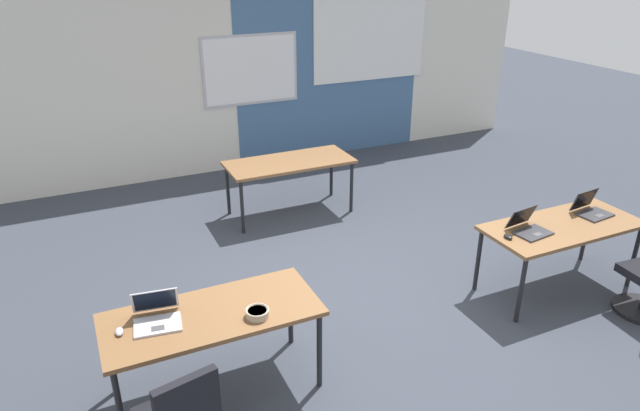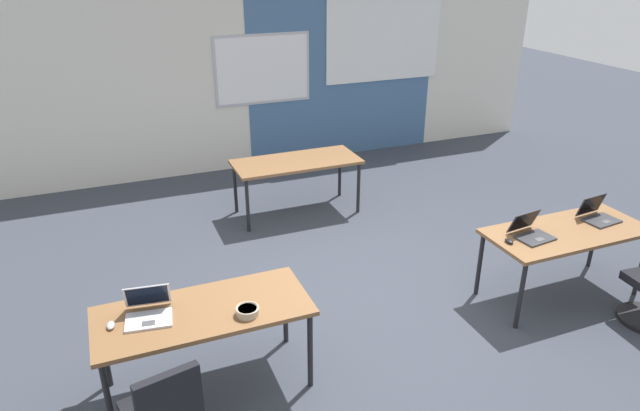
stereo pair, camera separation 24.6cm
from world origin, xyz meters
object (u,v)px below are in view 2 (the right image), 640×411
mouse_near_right_inner (509,241)px  snack_bowl (247,310)px  laptop_near_right_inner (531,232)px  mouse_near_left_end (111,325)px  laptop_near_left_end (148,311)px  desk_far_center (296,165)px  laptop_near_right_end (598,215)px  desk_near_left (204,316)px  desk_near_right (567,235)px

mouse_near_right_inner → snack_bowl: size_ratio=0.57×
laptop_near_right_inner → mouse_near_left_end: size_ratio=3.46×
laptop_near_left_end → mouse_near_left_end: 0.27m
desk_far_center → mouse_near_right_inner: size_ratio=15.87×
laptop_near_right_end → snack_bowl: laptop_near_right_end is taller
desk_near_left → laptop_near_right_end: size_ratio=4.46×
desk_near_left → desk_far_center: 3.30m
mouse_near_left_end → snack_bowl: 0.97m
laptop_near_right_end → mouse_near_left_end: size_ratio=3.38×
snack_bowl → desk_near_left: bearing=147.6°
mouse_near_right_inner → mouse_near_left_end: size_ratio=0.95×
desk_near_left → laptop_near_left_end: 0.40m
desk_far_center → desk_near_left: bearing=-122.0°
desk_near_left → desk_near_right: same height
laptop_near_right_end → snack_bowl: (-3.65, -0.26, -0.01)m
laptop_near_right_inner → mouse_near_right_inner: size_ratio=3.64×
laptop_near_right_end → mouse_near_left_end: bearing=174.6°
desk_near_right → laptop_near_right_inner: (-0.42, 0.03, 0.11)m
mouse_near_right_inner → mouse_near_left_end: (-3.46, 0.03, 0.00)m
mouse_near_left_end → mouse_near_right_inner: bearing=-0.5°
desk_near_left → desk_near_right: (3.50, 0.00, 0.00)m
snack_bowl → mouse_near_left_end: bearing=167.2°
desk_near_left → mouse_near_left_end: 0.65m
mouse_near_right_inner → laptop_near_right_end: size_ratio=0.28×
laptop_near_right_end → snack_bowl: bearing=178.0°
laptop_near_right_end → mouse_near_left_end: (-4.59, -0.04, -0.03)m
mouse_near_right_inner → laptop_near_left_end: laptop_near_left_end is taller
desk_near_left → snack_bowl: size_ratio=9.01×
desk_far_center → mouse_near_left_end: bearing=-130.9°
mouse_near_left_end → laptop_near_left_end: bearing=6.0°
desk_far_center → desk_near_right: bearing=-58.0°
desk_near_right → snack_bowl: 3.21m
desk_near_right → laptop_near_right_inner: laptop_near_right_inner is taller
desk_near_right → laptop_near_left_end: 3.89m
desk_far_center → laptop_near_right_inner: bearing=-64.5°
laptop_near_right_end → desk_far_center: bearing=122.7°
mouse_near_right_inner → laptop_near_right_end: (1.13, 0.07, 0.03)m
desk_near_left → mouse_near_right_inner: mouse_near_right_inner is taller
laptop_near_right_inner → laptop_near_left_end: size_ratio=0.99×
desk_near_right → desk_far_center: 3.30m
laptop_near_right_end → mouse_near_left_end: laptop_near_right_end is taller
desk_near_right → laptop_near_left_end: laptop_near_left_end is taller
mouse_near_left_end → snack_bowl: snack_bowl is taller
laptop_near_right_inner → mouse_near_left_end: bearing=172.9°
desk_near_left → laptop_near_right_end: (3.94, 0.07, 0.11)m
mouse_near_right_inner → laptop_near_left_end: (-3.19, 0.06, 0.03)m
desk_near_left → laptop_near_right_end: laptop_near_right_end is taller
desk_near_right → mouse_near_left_end: mouse_near_left_end is taller
laptop_near_right_inner → laptop_near_left_end: bearing=172.4°
desk_near_right → desk_far_center: bearing=122.0°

